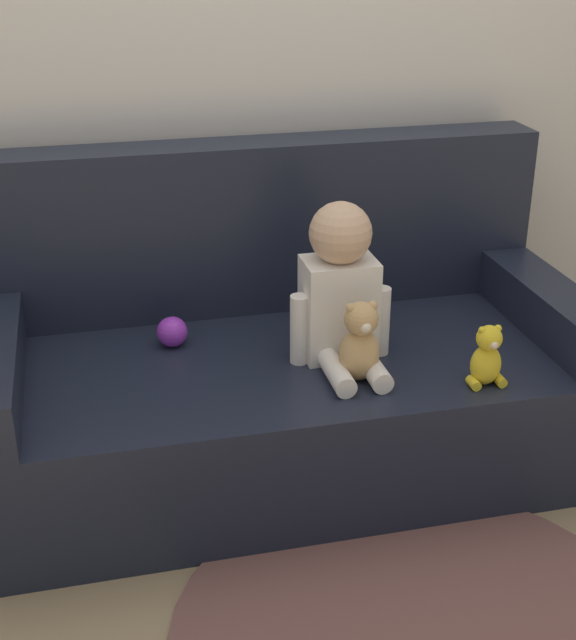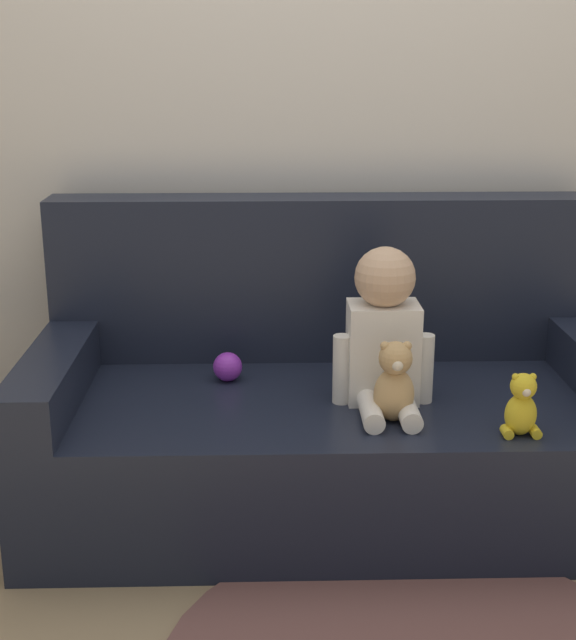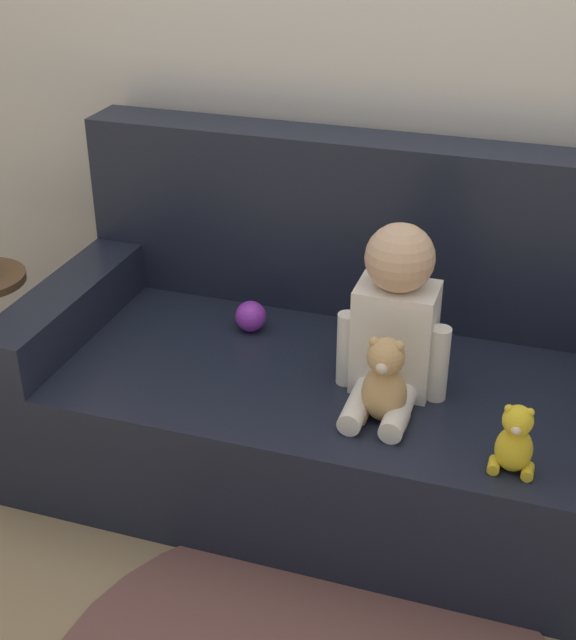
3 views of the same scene
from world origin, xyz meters
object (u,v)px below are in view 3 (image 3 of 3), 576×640
(couch, at_px, (350,376))
(person_baby, at_px, (395,319))
(toy_ball, at_px, (251,316))
(plush_toy_side, at_px, (515,441))
(teddy_bear_brown, at_px, (385,383))

(couch, height_order, person_baby, couch)
(person_baby, relative_size, toy_ball, 5.04)
(toy_ball, bearing_deg, couch, -5.28)
(plush_toy_side, height_order, toy_ball, plush_toy_side)
(person_baby, distance_m, teddy_bear_brown, 0.18)
(teddy_bear_brown, bearing_deg, toy_ball, 145.07)
(couch, bearing_deg, plush_toy_side, -39.88)
(toy_ball, bearing_deg, plush_toy_side, -28.52)
(teddy_bear_brown, height_order, plush_toy_side, teddy_bear_brown)
(plush_toy_side, relative_size, toy_ball, 1.94)
(person_baby, distance_m, plush_toy_side, 0.45)
(person_baby, relative_size, plush_toy_side, 2.60)
(person_baby, height_order, plush_toy_side, person_baby)
(teddy_bear_brown, distance_m, plush_toy_side, 0.35)
(toy_ball, bearing_deg, person_baby, -21.42)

